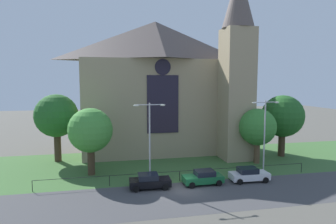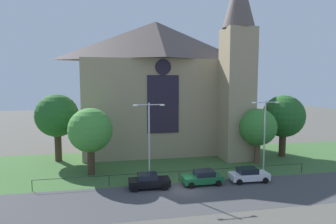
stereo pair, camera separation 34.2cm
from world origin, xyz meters
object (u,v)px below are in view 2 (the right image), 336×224
at_px(tree_right_near, 258,127).
at_px(parked_car_white, 249,175).
at_px(streetlamp_near, 149,133).
at_px(parked_car_black, 149,181).
at_px(tree_right_far, 283,117).
at_px(streetlamp_far, 265,129).
at_px(parked_car_green, 203,177).
at_px(tree_left_far, 57,116).
at_px(tree_left_near, 90,131).
at_px(church_building, 162,85).

distance_m(tree_right_near, parked_car_white, 8.81).
height_order(streetlamp_near, parked_car_black, streetlamp_near).
height_order(tree_right_far, parked_car_black, tree_right_far).
relative_size(streetlamp_far, parked_car_green, 2.05).
height_order(tree_left_far, streetlamp_far, tree_left_far).
xyz_separation_m(tree_right_near, parked_car_green, (-9.61, -6.34, -4.09)).
relative_size(parked_car_black, parked_car_green, 1.00).
bearing_deg(streetlamp_far, tree_left_far, 154.77).
distance_m(streetlamp_near, streetlamp_far, 13.27).
distance_m(tree_right_near, tree_left_near, 21.35).
relative_size(streetlamp_far, parked_car_black, 2.05).
bearing_deg(streetlamp_far, parked_car_white, -149.85).
bearing_deg(tree_left_near, streetlamp_near, -35.23).
relative_size(tree_right_near, tree_left_far, 0.80).
bearing_deg(parked_car_white, streetlamp_far, 31.98).
relative_size(streetlamp_near, parked_car_green, 2.04).
relative_size(parked_car_black, parked_car_white, 1.00).
xyz_separation_m(streetlamp_far, parked_car_white, (-2.59, -1.51, -4.76)).
bearing_deg(parked_car_green, streetlamp_far, -171.27).
bearing_deg(tree_right_far, tree_left_far, 173.26).
bearing_deg(streetlamp_far, church_building, 121.39).
bearing_deg(tree_right_far, tree_right_near, -152.99).
relative_size(tree_left_far, streetlamp_far, 1.05).
xyz_separation_m(streetlamp_near, parked_car_green, (5.48, -1.42, -4.72)).
distance_m(tree_left_near, parked_car_black, 9.46).
distance_m(tree_right_near, parked_car_green, 12.22).
relative_size(streetlamp_near, parked_car_black, 2.03).
bearing_deg(tree_right_far, parked_car_black, -156.36).
distance_m(tree_right_far, tree_left_far, 31.71).
bearing_deg(streetlamp_far, tree_right_far, 46.69).
height_order(tree_left_far, streetlamp_near, tree_left_far).
bearing_deg(tree_right_near, tree_left_far, 166.01).
relative_size(tree_left_near, parked_car_white, 1.84).
height_order(streetlamp_near, parked_car_green, streetlamp_near).
bearing_deg(parked_car_black, tree_right_far, 25.58).
height_order(church_building, streetlamp_far, church_building).
xyz_separation_m(tree_right_near, tree_left_far, (-26.05, 6.49, 1.37)).
distance_m(tree_left_far, parked_car_green, 21.56).
relative_size(church_building, streetlamp_far, 2.98).
height_order(church_building, tree_right_far, church_building).
xyz_separation_m(tree_right_far, tree_left_near, (-26.78, -3.29, -0.62)).
relative_size(tree_right_far, tree_left_near, 1.14).
bearing_deg(tree_left_near, parked_car_black, -44.14).
xyz_separation_m(church_building, tree_left_far, (-15.02, -3.68, -4.07)).
relative_size(tree_right_far, parked_car_white, 2.09).
distance_m(tree_right_near, parked_car_black, 17.10).
bearing_deg(tree_right_near, parked_car_green, -146.57).
xyz_separation_m(tree_left_near, parked_car_black, (5.99, -5.81, -4.45)).
bearing_deg(church_building, tree_right_far, -24.19).
relative_size(tree_right_near, parked_car_green, 1.72).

